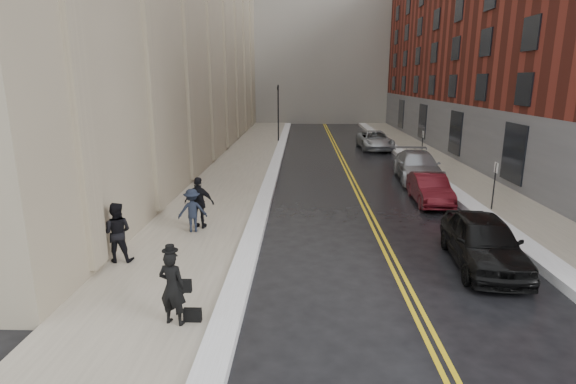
# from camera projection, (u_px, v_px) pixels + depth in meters

# --- Properties ---
(ground) EXTENTS (160.00, 160.00, 0.00)m
(ground) POSITION_uv_depth(u_px,v_px,m) (317.00, 294.00, 12.20)
(ground) COLOR black
(ground) RESTS_ON ground
(sidewalk_left) EXTENTS (4.00, 64.00, 0.15)m
(sidewalk_left) POSITION_uv_depth(u_px,v_px,m) (236.00, 172.00, 27.82)
(sidewalk_left) COLOR gray
(sidewalk_left) RESTS_ON ground
(sidewalk_right) EXTENTS (3.00, 64.00, 0.15)m
(sidewalk_right) POSITION_uv_depth(u_px,v_px,m) (456.00, 174.00, 27.42)
(sidewalk_right) COLOR gray
(sidewalk_right) RESTS_ON ground
(lane_stripe_a) EXTENTS (0.12, 64.00, 0.01)m
(lane_stripe_a) POSITION_uv_depth(u_px,v_px,m) (347.00, 174.00, 27.63)
(lane_stripe_a) COLOR gold
(lane_stripe_a) RESTS_ON ground
(lane_stripe_b) EXTENTS (0.12, 64.00, 0.01)m
(lane_stripe_b) POSITION_uv_depth(u_px,v_px,m) (351.00, 174.00, 27.63)
(lane_stripe_b) COLOR gold
(lane_stripe_b) RESTS_ON ground
(snow_ridge_left) EXTENTS (0.70, 60.80, 0.26)m
(snow_ridge_left) POSITION_uv_depth(u_px,v_px,m) (273.00, 172.00, 27.74)
(snow_ridge_left) COLOR white
(snow_ridge_left) RESTS_ON ground
(snow_ridge_right) EXTENTS (0.85, 60.80, 0.30)m
(snow_ridge_right) POSITION_uv_depth(u_px,v_px,m) (426.00, 172.00, 27.46)
(snow_ridge_right) COLOR white
(snow_ridge_right) RESTS_ON ground
(building_right) EXTENTS (14.00, 50.00, 18.00)m
(building_right) POSITION_uv_depth(u_px,v_px,m) (556.00, 31.00, 31.77)
(building_right) COLOR maroon
(building_right) RESTS_ON ground
(traffic_signal) EXTENTS (0.18, 0.15, 5.20)m
(traffic_signal) POSITION_uv_depth(u_px,v_px,m) (278.00, 109.00, 40.60)
(traffic_signal) COLOR black
(traffic_signal) RESTS_ON ground
(parking_sign_near) EXTENTS (0.06, 0.35, 2.23)m
(parking_sign_near) POSITION_uv_depth(u_px,v_px,m) (494.00, 182.00, 19.38)
(parking_sign_near) COLOR black
(parking_sign_near) RESTS_ON ground
(parking_sign_far) EXTENTS (0.06, 0.35, 2.23)m
(parking_sign_far) POSITION_uv_depth(u_px,v_px,m) (422.00, 144.00, 31.02)
(parking_sign_far) COLOR black
(parking_sign_far) RESTS_ON ground
(car_black) EXTENTS (2.31, 4.88, 1.61)m
(car_black) POSITION_uv_depth(u_px,v_px,m) (483.00, 241.00, 13.88)
(car_black) COLOR black
(car_black) RESTS_ON ground
(car_maroon) EXTENTS (1.58, 4.17, 1.36)m
(car_maroon) POSITION_uv_depth(u_px,v_px,m) (430.00, 189.00, 21.09)
(car_maroon) COLOR #470C13
(car_maroon) RESTS_ON ground
(car_silver_near) EXTENTS (2.65, 5.76, 1.63)m
(car_silver_near) POSITION_uv_depth(u_px,v_px,m) (418.00, 166.00, 25.77)
(car_silver_near) COLOR #929599
(car_silver_near) RESTS_ON ground
(car_silver_far) EXTENTS (2.69, 5.50, 1.51)m
(car_silver_far) POSITION_uv_depth(u_px,v_px,m) (375.00, 140.00, 37.37)
(car_silver_far) COLOR #AAAEB2
(car_silver_far) RESTS_ON ground
(pedestrian_main) EXTENTS (0.75, 0.59, 1.81)m
(pedestrian_main) POSITION_uv_depth(u_px,v_px,m) (172.00, 288.00, 10.26)
(pedestrian_main) COLOR black
(pedestrian_main) RESTS_ON sidewalk_left
(pedestrian_a) EXTENTS (0.98, 0.79, 1.89)m
(pedestrian_a) POSITION_uv_depth(u_px,v_px,m) (117.00, 232.00, 13.84)
(pedestrian_a) COLOR black
(pedestrian_a) RESTS_ON sidewalk_left
(pedestrian_b) EXTENTS (1.17, 0.85, 1.64)m
(pedestrian_b) POSITION_uv_depth(u_px,v_px,m) (192.00, 210.00, 16.60)
(pedestrian_b) COLOR black
(pedestrian_b) RESTS_ON sidewalk_left
(pedestrian_c) EXTENTS (1.22, 0.64, 1.98)m
(pedestrian_c) POSITION_uv_depth(u_px,v_px,m) (199.00, 203.00, 16.97)
(pedestrian_c) COLOR black
(pedestrian_c) RESTS_ON sidewalk_left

